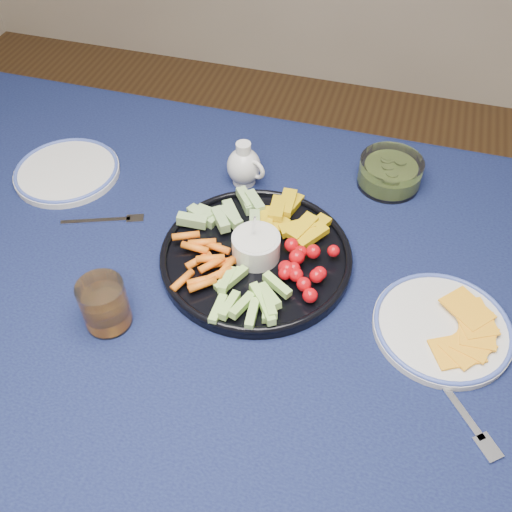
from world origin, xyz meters
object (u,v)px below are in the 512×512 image
(pickle_bowl, at_px, (390,174))
(side_plate_extra, at_px, (67,171))
(juice_tumbler, at_px, (105,307))
(cheese_plate, at_px, (443,326))
(creamer_pitcher, at_px, (244,166))
(dining_table, at_px, (230,329))
(crudite_platter, at_px, (255,253))

(pickle_bowl, distance_m, side_plate_extra, 0.66)
(side_plate_extra, bearing_deg, juice_tumbler, -51.46)
(pickle_bowl, bearing_deg, cheese_plate, -68.85)
(creamer_pitcher, bearing_deg, juice_tumbler, -105.14)
(dining_table, bearing_deg, crudite_platter, 79.09)
(crudite_platter, relative_size, side_plate_extra, 1.59)
(pickle_bowl, bearing_deg, side_plate_extra, -166.10)
(juice_tumbler, bearing_deg, creamer_pitcher, 74.86)
(crudite_platter, xyz_separation_m, pickle_bowl, (0.20, 0.28, 0.01))
(creamer_pitcher, relative_size, pickle_bowl, 0.75)
(cheese_plate, distance_m, side_plate_extra, 0.79)
(juice_tumbler, height_order, side_plate_extra, juice_tumbler)
(dining_table, relative_size, cheese_plate, 7.56)
(dining_table, bearing_deg, side_plate_extra, 152.90)
(creamer_pitcher, distance_m, side_plate_extra, 0.37)
(dining_table, height_order, crudite_platter, crudite_platter)
(pickle_bowl, distance_m, juice_tumbler, 0.61)
(dining_table, height_order, side_plate_extra, side_plate_extra)
(juice_tumbler, bearing_deg, pickle_bowl, 50.58)
(crudite_platter, distance_m, pickle_bowl, 0.34)
(crudite_platter, bearing_deg, juice_tumbler, -134.18)
(pickle_bowl, height_order, juice_tumbler, juice_tumbler)
(pickle_bowl, bearing_deg, creamer_pitcher, -164.79)
(creamer_pitcher, bearing_deg, pickle_bowl, 15.21)
(cheese_plate, bearing_deg, juice_tumbler, -165.47)
(crudite_platter, bearing_deg, cheese_plate, -10.34)
(crudite_platter, relative_size, pickle_bowl, 2.69)
(crudite_platter, distance_m, juice_tumbler, 0.27)
(pickle_bowl, relative_size, cheese_plate, 0.57)
(crudite_platter, distance_m, side_plate_extra, 0.46)
(creamer_pitcher, height_order, juice_tumbler, creamer_pitcher)
(dining_table, distance_m, juice_tumbler, 0.23)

